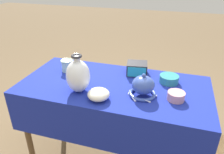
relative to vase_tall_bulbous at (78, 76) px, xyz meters
The scene contains 8 objects.
display_table 0.31m from the vase_tall_bulbous, 35.29° to the left, with size 1.34×0.66×0.72m.
vase_tall_bulbous is the anchor object (origin of this frame).
vase_dome_bell 0.43m from the vase_tall_bulbous, ahead, with size 0.19×0.19×0.16m.
mosaic_tile_box 0.49m from the vase_tall_bulbous, 49.13° to the left, with size 0.17×0.16×0.09m.
pot_squat_teal 0.65m from the vase_tall_bulbous, 27.92° to the left, with size 0.14×0.14×0.06m, color teal.
pot_squat_rose 0.64m from the vase_tall_bulbous, ahead, with size 0.11×0.11×0.05m, color #D19399.
cup_wide_celadon 0.35m from the vase_tall_bulbous, 130.47° to the left, with size 0.10×0.10×0.09m.
bowl_shallow_ivory 0.19m from the vase_tall_bulbous, 19.10° to the right, with size 0.14×0.14×0.07m, color white.
Camera 1 is at (0.39, -1.31, 1.48)m, focal length 35.00 mm.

